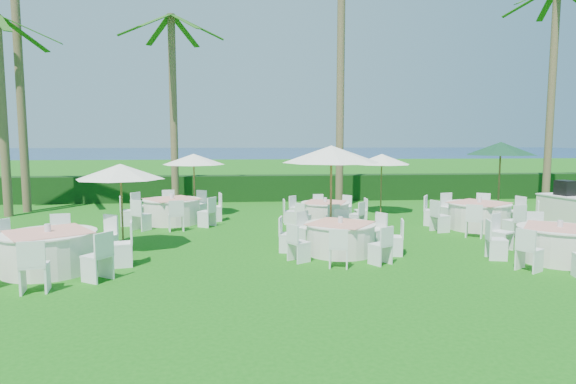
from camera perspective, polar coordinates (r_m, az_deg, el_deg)
name	(u,v)px	position (r m, az deg, el deg)	size (l,w,h in m)	color
ground	(328,266)	(11.15, 4.80, -8.70)	(120.00, 120.00, 0.00)	#135C0F
hedge	(285,188)	(22.80, -0.41, 0.51)	(34.00, 1.00, 1.20)	black
ocean	(252,152)	(112.66, -4.25, 4.75)	(260.00, 260.00, 0.00)	#07194B
banquet_table_a	(49,250)	(11.78, -26.48, -6.22)	(3.51, 3.51, 1.05)	silver
banquet_table_b	(340,237)	(12.27, 6.21, -5.37)	(3.11, 3.11, 0.94)	silver
banquet_table_c	(559,243)	(13.10, 29.45, -5.31)	(3.27, 3.27, 0.98)	silver
banquet_table_d	(172,210)	(17.03, -13.57, -2.12)	(3.41, 3.41, 1.02)	silver
banquet_table_e	(325,212)	(16.62, 4.43, -2.38)	(2.90, 2.90, 0.89)	silver
banquet_table_f	(479,215)	(16.67, 21.68, -2.55)	(3.43, 3.43, 1.03)	silver
umbrella_a	(121,172)	(13.02, -19.23, 2.30)	(2.23, 2.23, 2.26)	brown
umbrella_b	(331,154)	(13.28, 5.16, 4.48)	(2.71, 2.71, 2.71)	brown
umbrella_c	(194,159)	(18.46, -11.11, 3.83)	(2.32, 2.32, 2.34)	brown
umbrella_d	(382,159)	(18.95, 11.05, 3.83)	(2.21, 2.21, 2.32)	brown
umbrella_green	(501,149)	(19.54, 23.90, 4.73)	(2.52, 2.52, 2.79)	brown
palm_a	(19,64)	(21.89, -29.29, 13.11)	(4.34, 4.30, 10.62)	brown
palm_b	(173,101)	(21.58, -13.45, 10.46)	(4.40, 4.14, 8.16)	brown
palm_c	(341,43)	(20.59, 6.29, 17.18)	(4.30, 4.34, 12.61)	brown
palm_e	(552,86)	(24.15, 28.80, 10.91)	(4.32, 4.32, 9.39)	brown
palm_f	(2,105)	(20.77, -30.80, 8.82)	(4.41, 4.05, 7.38)	brown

